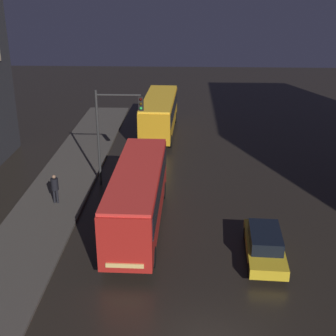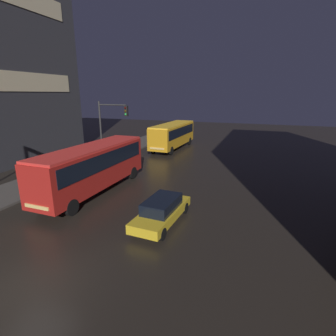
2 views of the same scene
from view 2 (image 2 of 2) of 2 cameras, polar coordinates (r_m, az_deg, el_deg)
ground_plane at (r=11.95m, az=-27.82°, el=-21.60°), size 120.00×120.00×0.00m
sidewalk_left at (r=24.10m, az=-25.02°, el=-2.17°), size 4.00×48.00×0.15m
bus_near at (r=19.39m, az=-15.98°, el=0.81°), size 2.61×10.37×3.39m
bus_far at (r=34.02m, az=1.05°, el=7.54°), size 2.86×10.03×3.23m
car_taxi at (r=14.61m, az=-1.33°, el=-9.18°), size 1.96×4.80×1.42m
pedestrian_mid at (r=24.63m, az=-22.27°, el=1.36°), size 0.53×0.53×1.80m
traffic_light_main at (r=24.71m, az=-12.59°, el=9.20°), size 2.99×0.35×6.26m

